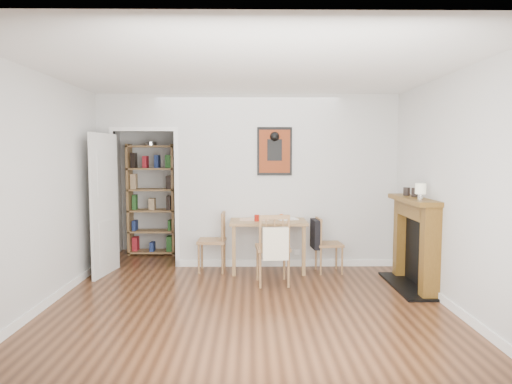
{
  "coord_description": "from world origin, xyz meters",
  "views": [
    {
      "loc": [
        0.04,
        -5.49,
        1.71
      ],
      "look_at": [
        0.11,
        0.6,
        1.2
      ],
      "focal_mm": 32.0,
      "sensor_mm": 36.0,
      "label": 1
    }
  ],
  "objects_px": {
    "dining_table": "(268,226)",
    "ceramic_jar_a": "(415,192)",
    "orange_fruit": "(281,217)",
    "bookshelf": "(152,200)",
    "red_glass": "(257,218)",
    "notebook": "(287,219)",
    "mantel_lamp": "(421,190)",
    "chair_right": "(328,244)",
    "fireplace": "(416,240)",
    "ceramic_jar_b": "(407,191)",
    "chair_front": "(273,248)",
    "chair_left": "(212,242)"
  },
  "relations": [
    {
      "from": "chair_left",
      "to": "orange_fruit",
      "type": "bearing_deg",
      "value": 4.26
    },
    {
      "from": "orange_fruit",
      "to": "dining_table",
      "type": "bearing_deg",
      "value": -165.17
    },
    {
      "from": "mantel_lamp",
      "to": "notebook",
      "type": "bearing_deg",
      "value": 141.36
    },
    {
      "from": "fireplace",
      "to": "red_glass",
      "type": "xyz_separation_m",
      "value": [
        -2.03,
        0.73,
        0.18
      ]
    },
    {
      "from": "chair_right",
      "to": "ceramic_jar_b",
      "type": "distance_m",
      "value": 1.34
    },
    {
      "from": "chair_right",
      "to": "orange_fruit",
      "type": "xyz_separation_m",
      "value": [
        -0.66,
        0.15,
        0.38
      ]
    },
    {
      "from": "fireplace",
      "to": "chair_right",
      "type": "bearing_deg",
      "value": 143.17
    },
    {
      "from": "orange_fruit",
      "to": "ceramic_jar_a",
      "type": "bearing_deg",
      "value": -25.6
    },
    {
      "from": "ceramic_jar_b",
      "to": "dining_table",
      "type": "bearing_deg",
      "value": 162.03
    },
    {
      "from": "fireplace",
      "to": "orange_fruit",
      "type": "height_order",
      "value": "fireplace"
    },
    {
      "from": "orange_fruit",
      "to": "notebook",
      "type": "bearing_deg",
      "value": 2.14
    },
    {
      "from": "chair_right",
      "to": "notebook",
      "type": "distance_m",
      "value": 0.69
    },
    {
      "from": "chair_right",
      "to": "bookshelf",
      "type": "xyz_separation_m",
      "value": [
        -2.8,
        1.25,
        0.51
      ]
    },
    {
      "from": "notebook",
      "to": "ceramic_jar_a",
      "type": "height_order",
      "value": "ceramic_jar_a"
    },
    {
      "from": "bookshelf",
      "to": "notebook",
      "type": "xyz_separation_m",
      "value": [
        2.22,
        -1.11,
        -0.17
      ]
    },
    {
      "from": "chair_left",
      "to": "fireplace",
      "type": "relative_size",
      "value": 0.7
    },
    {
      "from": "chair_left",
      "to": "red_glass",
      "type": "xyz_separation_m",
      "value": [
        0.66,
        -0.09,
        0.36
      ]
    },
    {
      "from": "mantel_lamp",
      "to": "ceramic_jar_a",
      "type": "height_order",
      "value": "mantel_lamp"
    },
    {
      "from": "chair_right",
      "to": "ceramic_jar_a",
      "type": "relative_size",
      "value": 6.95
    },
    {
      "from": "chair_left",
      "to": "ceramic_jar_a",
      "type": "distance_m",
      "value": 2.9
    },
    {
      "from": "dining_table",
      "to": "red_glass",
      "type": "height_order",
      "value": "red_glass"
    },
    {
      "from": "fireplace",
      "to": "red_glass",
      "type": "bearing_deg",
      "value": 160.16
    },
    {
      "from": "fireplace",
      "to": "mantel_lamp",
      "type": "height_order",
      "value": "mantel_lamp"
    },
    {
      "from": "fireplace",
      "to": "mantel_lamp",
      "type": "relative_size",
      "value": 6.31
    },
    {
      "from": "red_glass",
      "to": "ceramic_jar_b",
      "type": "bearing_deg",
      "value": -13.52
    },
    {
      "from": "dining_table",
      "to": "ceramic_jar_b",
      "type": "bearing_deg",
      "value": -17.97
    },
    {
      "from": "chair_right",
      "to": "mantel_lamp",
      "type": "bearing_deg",
      "value": -48.64
    },
    {
      "from": "notebook",
      "to": "mantel_lamp",
      "type": "distance_m",
      "value": 2.0
    },
    {
      "from": "bookshelf",
      "to": "ceramic_jar_b",
      "type": "xyz_separation_m",
      "value": [
        3.75,
        -1.75,
        0.29
      ]
    },
    {
      "from": "red_glass",
      "to": "ceramic_jar_a",
      "type": "height_order",
      "value": "ceramic_jar_a"
    },
    {
      "from": "chair_front",
      "to": "bookshelf",
      "type": "distance_m",
      "value": 2.75
    },
    {
      "from": "mantel_lamp",
      "to": "ceramic_jar_a",
      "type": "relative_size",
      "value": 1.72
    },
    {
      "from": "chair_left",
      "to": "red_glass",
      "type": "distance_m",
      "value": 0.75
    },
    {
      "from": "chair_left",
      "to": "ceramic_jar_b",
      "type": "height_order",
      "value": "ceramic_jar_b"
    },
    {
      "from": "dining_table",
      "to": "orange_fruit",
      "type": "xyz_separation_m",
      "value": [
        0.2,
        0.05,
        0.13
      ]
    },
    {
      "from": "dining_table",
      "to": "ceramic_jar_a",
      "type": "distance_m",
      "value": 2.09
    },
    {
      "from": "chair_front",
      "to": "orange_fruit",
      "type": "bearing_deg",
      "value": 77.86
    },
    {
      "from": "chair_front",
      "to": "ceramic_jar_b",
      "type": "distance_m",
      "value": 1.93
    },
    {
      "from": "chair_right",
      "to": "fireplace",
      "type": "relative_size",
      "value": 0.64
    },
    {
      "from": "mantel_lamp",
      "to": "ceramic_jar_b",
      "type": "relative_size",
      "value": 1.79
    },
    {
      "from": "chair_right",
      "to": "bookshelf",
      "type": "relative_size",
      "value": 0.43
    },
    {
      "from": "chair_right",
      "to": "ceramic_jar_b",
      "type": "bearing_deg",
      "value": -27.41
    },
    {
      "from": "dining_table",
      "to": "bookshelf",
      "type": "relative_size",
      "value": 0.59
    },
    {
      "from": "chair_right",
      "to": "mantel_lamp",
      "type": "distance_m",
      "value": 1.65
    },
    {
      "from": "red_glass",
      "to": "notebook",
      "type": "distance_m",
      "value": 0.48
    },
    {
      "from": "chair_front",
      "to": "notebook",
      "type": "xyz_separation_m",
      "value": [
        0.25,
        0.76,
        0.28
      ]
    },
    {
      "from": "notebook",
      "to": "mantel_lamp",
      "type": "relative_size",
      "value": 1.44
    },
    {
      "from": "bookshelf",
      "to": "ceramic_jar_a",
      "type": "distance_m",
      "value": 4.27
    },
    {
      "from": "chair_right",
      "to": "chair_front",
      "type": "relative_size",
      "value": 0.84
    },
    {
      "from": "ceramic_jar_a",
      "to": "orange_fruit",
      "type": "bearing_deg",
      "value": 154.4
    }
  ]
}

